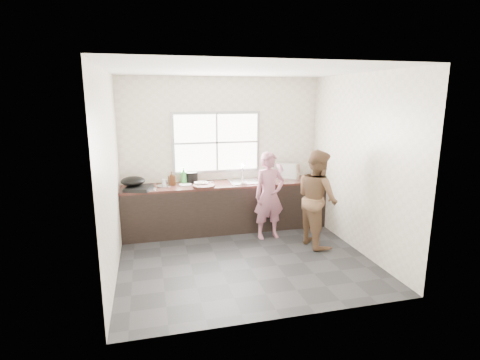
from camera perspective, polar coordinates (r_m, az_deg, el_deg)
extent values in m
cube|color=#272729|center=(5.70, 0.62, -11.87)|extent=(3.60, 3.20, 0.01)
cube|color=silver|center=(5.20, 0.70, 16.46)|extent=(3.60, 3.20, 0.01)
cube|color=silver|center=(6.82, -2.77, 4.11)|extent=(3.60, 0.01, 2.70)
cube|color=silver|center=(5.14, -19.21, 0.61)|extent=(0.01, 3.20, 2.70)
cube|color=beige|center=(5.99, 17.61, 2.35)|extent=(0.01, 3.20, 2.70)
cube|color=beige|center=(3.79, 6.82, -2.85)|extent=(3.60, 0.01, 2.70)
cube|color=black|center=(6.73, -2.15, -4.22)|extent=(3.60, 0.62, 0.82)
cube|color=#391C17|center=(6.62, -2.18, -0.65)|extent=(3.60, 0.64, 0.04)
cube|color=silver|center=(6.69, 0.75, -0.28)|extent=(0.55, 0.45, 0.02)
cylinder|color=silver|center=(6.85, 0.33, 1.27)|extent=(0.02, 0.02, 0.30)
cube|color=#9EA0A5|center=(6.77, -3.59, 5.73)|extent=(1.60, 0.05, 1.10)
cube|color=white|center=(6.74, -3.56, 5.71)|extent=(1.50, 0.01, 1.00)
imported|color=#A46276|center=(6.30, 4.48, -2.80)|extent=(0.53, 0.37, 1.37)
imported|color=brown|center=(6.08, 11.68, -2.72)|extent=(0.67, 0.82, 1.55)
cylinder|color=black|center=(6.35, -5.55, -0.91)|extent=(0.46, 0.46, 0.04)
cube|color=#A3A4AA|center=(6.54, -4.91, -0.29)|extent=(0.18, 0.10, 0.01)
imported|color=white|center=(6.46, -5.94, -0.59)|extent=(0.26, 0.26, 0.06)
imported|color=silver|center=(6.58, 4.08, -0.31)|extent=(0.22, 0.22, 0.06)
imported|color=white|center=(6.50, 0.55, -0.45)|extent=(0.22, 0.22, 0.05)
cylinder|color=black|center=(6.72, -7.56, 0.45)|extent=(0.33, 0.33, 0.19)
cylinder|color=silver|center=(6.53, -8.33, -0.70)|extent=(0.23, 0.23, 0.02)
imported|color=green|center=(6.63, -8.55, 0.69)|extent=(0.15, 0.15, 0.29)
imported|color=#462411|center=(6.56, -10.37, 0.16)|extent=(0.12, 0.12, 0.21)
imported|color=#452811|center=(6.71, -8.24, 0.40)|extent=(0.15, 0.15, 0.18)
cylinder|color=silver|center=(6.53, -11.49, -0.39)|extent=(0.10, 0.10, 0.11)
cube|color=black|center=(6.33, -15.21, -1.23)|extent=(0.49, 0.49, 0.06)
ellipsoid|color=black|center=(6.41, -16.00, -0.16)|extent=(0.45, 0.45, 0.15)
cube|color=silver|center=(6.94, 7.24, 1.37)|extent=(0.50, 0.42, 0.32)
cylinder|color=silver|center=(6.33, -13.78, -1.37)|extent=(0.33, 0.33, 0.01)
cylinder|color=silver|center=(6.52, -11.54, -0.87)|extent=(0.33, 0.33, 0.01)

